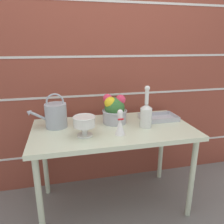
% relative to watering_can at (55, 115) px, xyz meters
% --- Properties ---
extents(ground_plane, '(12.00, 12.00, 0.00)m').
position_rel_watering_can_xyz_m(ground_plane, '(0.45, -0.11, -0.84)').
color(ground_plane, slate).
extents(brick_wall, '(3.60, 0.08, 2.20)m').
position_rel_watering_can_xyz_m(brick_wall, '(0.45, 0.33, 0.26)').
color(brick_wall, brown).
rests_on(brick_wall, ground_plane).
extents(patio_table, '(1.29, 0.69, 0.74)m').
position_rel_watering_can_xyz_m(patio_table, '(0.45, -0.11, -0.17)').
color(patio_table, beige).
rests_on(patio_table, ground_plane).
extents(watering_can, '(0.32, 0.17, 0.28)m').
position_rel_watering_can_xyz_m(watering_can, '(0.00, 0.00, 0.00)').
color(watering_can, '#9EA3A8').
rests_on(watering_can, patio_table).
extents(crystal_pedestal_bowl, '(0.17, 0.17, 0.15)m').
position_rel_watering_can_xyz_m(crystal_pedestal_bowl, '(0.21, -0.23, 0.00)').
color(crystal_pedestal_bowl, silver).
rests_on(crystal_pedestal_bowl, patio_table).
extents(flower_planter, '(0.21, 0.21, 0.25)m').
position_rel_watering_can_xyz_m(flower_planter, '(0.49, -0.01, 0.01)').
color(flower_planter, '#ADADB2').
rests_on(flower_planter, patio_table).
extents(glass_decanter, '(0.10, 0.10, 0.34)m').
position_rel_watering_can_xyz_m(glass_decanter, '(0.71, -0.16, 0.01)').
color(glass_decanter, silver).
rests_on(glass_decanter, patio_table).
extents(figurine_vase, '(0.08, 0.08, 0.20)m').
position_rel_watering_can_xyz_m(figurine_vase, '(0.47, -0.27, -0.02)').
color(figurine_vase, white).
rests_on(figurine_vase, patio_table).
extents(wire_tray, '(0.32, 0.20, 0.04)m').
position_rel_watering_can_xyz_m(wire_tray, '(0.89, -0.02, -0.09)').
color(wire_tray, '#B7B7BC').
rests_on(wire_tray, patio_table).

